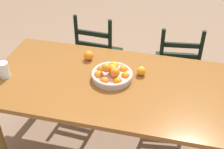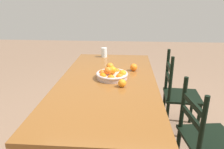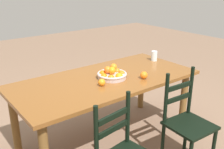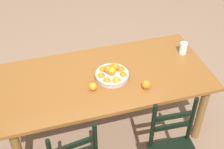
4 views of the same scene
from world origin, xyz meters
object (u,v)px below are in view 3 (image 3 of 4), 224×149
Objects in this scene: chair_near_window at (187,124)px; drinking_glass at (154,56)px; dining_table at (106,87)px; orange_loose_0 at (102,82)px; orange_loose_1 at (144,75)px; fruit_bowl at (112,74)px.

drinking_glass is at bearing 65.97° from chair_near_window.
orange_loose_0 is (0.15, 0.15, 0.13)m from dining_table.
chair_near_window is at bearing 98.10° from orange_loose_1.
chair_near_window is 1.10m from drinking_glass.
chair_near_window reaches higher than fruit_bowl.
orange_loose_1 reaches higher than orange_loose_0.
orange_loose_0 is at bearing 14.95° from drinking_glass.
drinking_glass is (-0.48, -0.91, 0.38)m from chair_near_window.
orange_loose_0 is 0.47m from orange_loose_1.
drinking_glass is (-0.86, -0.12, 0.16)m from dining_table.
chair_near_window is 12.15× the size of orange_loose_1.
chair_near_window is at bearing 62.43° from drinking_glass.
fruit_bowl reaches higher than dining_table.
orange_loose_1 is (-0.25, 0.22, -0.00)m from fruit_bowl.
dining_table is 0.88m from drinking_glass.
fruit_bowl is at bearing -41.00° from orange_loose_1.
dining_table is 2.08× the size of chair_near_window.
chair_near_window is (-0.38, 0.79, -0.22)m from dining_table.
chair_near_window is at bearing 129.82° from orange_loose_0.
fruit_bowl is at bearing 117.16° from chair_near_window.
orange_loose_0 reaches higher than dining_table.
dining_table is 0.90m from chair_near_window.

